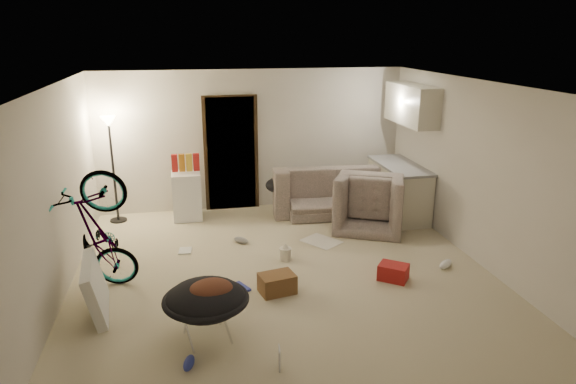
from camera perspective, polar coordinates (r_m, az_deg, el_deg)
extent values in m
cube|color=#C1B594|center=(6.91, -0.35, -9.50)|extent=(5.50, 6.00, 0.02)
cube|color=white|center=(6.19, -0.39, 11.79)|extent=(5.50, 6.00, 0.02)
cube|color=beige|center=(9.32, -3.96, 5.80)|extent=(5.50, 0.02, 2.50)
cube|color=beige|center=(3.75, 8.75, -12.59)|extent=(5.50, 0.02, 2.50)
cube|color=beige|center=(6.52, -24.92, -0.89)|extent=(0.02, 6.00, 2.50)
cube|color=beige|center=(7.46, 20.94, 1.74)|extent=(0.02, 6.00, 2.50)
cube|color=black|center=(9.29, -6.35, 4.25)|extent=(0.85, 0.10, 2.04)
cube|color=black|center=(9.26, -6.33, 4.20)|extent=(0.97, 0.04, 2.10)
cylinder|color=black|center=(9.31, -18.31, -2.98)|extent=(0.28, 0.28, 0.03)
cylinder|color=black|center=(9.07, -18.80, 1.98)|extent=(0.04, 0.04, 1.70)
cone|color=#FFE0A5|center=(8.89, -19.34, 7.39)|extent=(0.24, 0.24, 0.18)
cube|color=beige|center=(9.22, 12.17, 0.11)|extent=(0.60, 1.50, 0.88)
cube|color=gray|center=(9.09, 12.35, 2.88)|extent=(0.64, 1.54, 0.04)
cube|color=beige|center=(8.95, 13.56, 9.43)|extent=(0.38, 1.40, 0.65)
imported|color=#363E36|center=(9.30, 5.00, -0.16)|extent=(2.25, 1.00, 0.64)
imported|color=#363E36|center=(8.65, 9.15, -1.48)|extent=(1.38, 1.31, 0.70)
imported|color=black|center=(6.84, -20.01, -6.88)|extent=(1.70, 0.93, 0.93)
imported|color=#A41A18|center=(5.19, -0.91, -19.39)|extent=(0.24, 0.19, 0.02)
cube|color=white|center=(9.01, -11.17, -0.42)|extent=(0.48, 0.48, 0.82)
cube|color=#A41A18|center=(8.85, -12.49, 3.15)|extent=(0.10, 0.07, 0.30)
cube|color=#BA6C17|center=(8.85, -11.71, 3.20)|extent=(0.10, 0.07, 0.30)
cube|color=gold|center=(8.85, -10.94, 3.25)|extent=(0.11, 0.08, 0.30)
cube|color=#A41A18|center=(8.85, -10.16, 3.29)|extent=(0.11, 0.08, 0.30)
cylinder|color=silver|center=(5.62, -8.99, -13.97)|extent=(0.59, 0.59, 0.42)
ellipsoid|color=black|center=(5.49, -9.12, -11.69)|extent=(0.84, 0.84, 0.35)
torus|color=black|center=(5.49, -9.12, -11.69)|extent=(0.90, 0.90, 0.07)
ellipsoid|color=#522A1C|center=(5.41, -8.62, -10.79)|extent=(0.57, 0.51, 0.22)
ellipsoid|color=black|center=(9.02, -0.76, 0.80)|extent=(0.59, 0.50, 0.28)
cube|color=silver|center=(6.36, -20.63, -9.94)|extent=(0.35, 0.97, 0.64)
cube|color=brown|center=(6.48, -1.22, -10.12)|extent=(0.48, 0.39, 0.24)
cube|color=#A41A18|center=(6.93, 11.62, -8.71)|extent=(0.45, 0.44, 0.21)
cylinder|color=beige|center=(7.36, -0.29, -6.88)|extent=(0.18, 0.18, 0.18)
cone|color=beige|center=(7.31, -0.29, -5.98)|extent=(0.10, 0.10, 0.08)
cube|color=silver|center=(8.02, 3.73, -5.48)|extent=(0.67, 0.71, 0.01)
cube|color=#2A3598|center=(6.63, -5.54, -10.57)|extent=(0.31, 0.35, 0.03)
cube|color=silver|center=(7.80, -11.35, -6.41)|extent=(0.20, 0.25, 0.02)
ellipsoid|color=#2A3598|center=(9.29, -0.13, -1.91)|extent=(0.26, 0.20, 0.09)
ellipsoid|color=slate|center=(7.95, -5.23, -5.37)|extent=(0.26, 0.26, 0.10)
ellipsoid|color=#2A3598|center=(5.33, -10.95, -18.15)|extent=(0.15, 0.26, 0.09)
ellipsoid|color=slate|center=(6.50, -8.53, -10.98)|extent=(0.25, 0.25, 0.09)
ellipsoid|color=white|center=(7.46, 17.11, -7.67)|extent=(0.31, 0.27, 0.11)
ellipsoid|color=black|center=(9.39, 2.95, -1.54)|extent=(0.50, 0.44, 0.15)
ellipsoid|color=silver|center=(6.52, -10.59, -10.82)|extent=(0.52, 0.48, 0.13)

